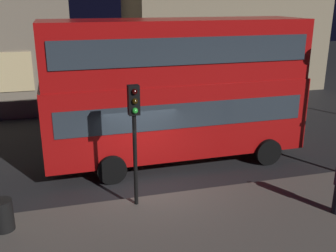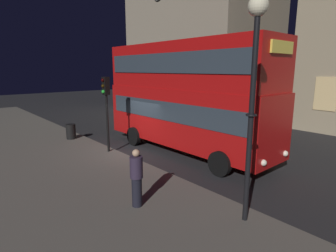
# 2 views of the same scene
# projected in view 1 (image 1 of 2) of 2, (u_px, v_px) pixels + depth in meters

# --- Properties ---
(ground_plane) EXTENTS (80.00, 80.00, 0.00)m
(ground_plane) POSITION_uv_depth(u_px,v_px,m) (146.00, 189.00, 13.14)
(ground_plane) COLOR #232326
(double_decker_bus) EXTENTS (9.88, 2.96, 5.41)m
(double_decker_bus) POSITION_uv_depth(u_px,v_px,m) (176.00, 85.00, 14.53)
(double_decker_bus) COLOR #B20F0F
(double_decker_bus) RESTS_ON ground
(traffic_light_near_kerb) EXTENTS (0.33, 0.37, 3.69)m
(traffic_light_near_kerb) POSITION_uv_depth(u_px,v_px,m) (134.00, 121.00, 11.13)
(traffic_light_near_kerb) COLOR black
(traffic_light_near_kerb) RESTS_ON sidewalk_slab
(litter_bin) EXTENTS (0.55, 0.55, 0.88)m
(litter_bin) POSITION_uv_depth(u_px,v_px,m) (3.00, 215.00, 10.49)
(litter_bin) COLOR black
(litter_bin) RESTS_ON sidewalk_slab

